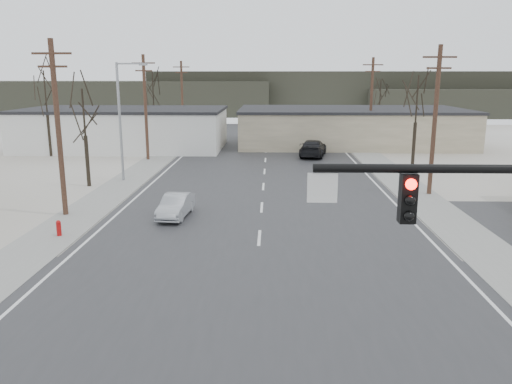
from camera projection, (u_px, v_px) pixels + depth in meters
ground at (254, 311)px, 17.32m from camera, size 140.00×140.00×0.00m
main_road at (262, 204)px, 31.92m from camera, size 18.00×110.00×0.05m
cross_road at (254, 311)px, 17.31m from camera, size 90.00×10.00×0.04m
sidewalk_left at (121, 186)px, 37.10m from camera, size 3.00×90.00×0.06m
sidewalk_right at (408, 188)px, 36.46m from camera, size 3.00×90.00×0.06m
fire_hydrant at (59, 228)px, 25.31m from camera, size 0.24×0.24×0.87m
building_left_far at (125, 128)px, 56.24m from camera, size 22.30×12.30×4.50m
building_right_far at (351, 127)px, 59.37m from camera, size 26.30×14.30×4.30m
upole_left_b at (58, 126)px, 28.17m from camera, size 2.20×0.30×10.00m
upole_left_c at (145, 106)px, 47.64m from camera, size 2.20×0.30×10.00m
upole_left_d at (182, 97)px, 67.11m from camera, size 2.20×0.30×10.00m
upole_right_a at (435, 119)px, 33.31m from camera, size 2.20×0.30×10.00m
upole_right_b at (371, 102)px, 54.73m from camera, size 2.20×0.30×10.00m
streetlight_main at (122, 115)px, 37.91m from camera, size 2.40×0.25×9.00m
tree_left_near at (84, 115)px, 36.00m from camera, size 3.30×3.30×7.35m
tree_right_mid at (417, 102)px, 40.91m from camera, size 3.74×3.74×8.33m
tree_left_far at (153, 91)px, 61.11m from camera, size 3.96×3.96×8.82m
tree_right_far at (380, 95)px, 66.23m from camera, size 3.52×3.52×7.84m
tree_left_mid at (45, 94)px, 49.67m from camera, size 3.96×3.96×8.82m
hill_left at (106, 98)px, 107.16m from camera, size 70.00×18.00×7.00m
hill_center at (338, 93)px, 109.31m from camera, size 80.00×18.00×9.00m
hill_right at (511, 102)px, 102.80m from camera, size 60.00×18.00×5.50m
sedan_crossing at (176, 206)px, 28.76m from camera, size 1.70×4.05×1.30m
car_far_a at (313, 148)px, 50.53m from camera, size 3.40×6.14×1.69m
car_far_b at (266, 132)px, 66.73m from camera, size 1.91×3.85×1.26m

